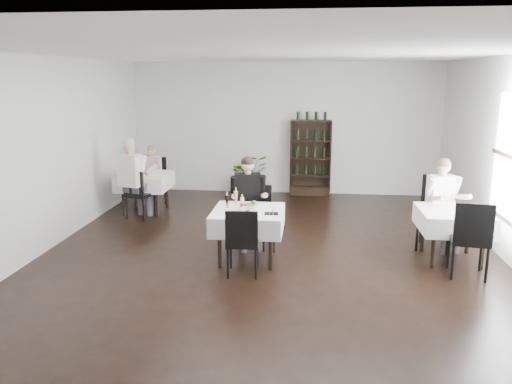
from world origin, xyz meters
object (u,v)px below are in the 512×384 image
at_px(potted_tree, 249,175).
at_px(diner_main, 248,195).
at_px(main_table, 248,220).
at_px(wine_shelf, 310,159).

height_order(potted_tree, diner_main, diner_main).
bearing_deg(main_table, diner_main, 96.69).
distance_m(potted_tree, diner_main, 3.64).
bearing_deg(diner_main, wine_shelf, 75.31).
bearing_deg(potted_tree, wine_shelf, 4.66).
height_order(main_table, potted_tree, potted_tree).
bearing_deg(potted_tree, diner_main, -83.16).
bearing_deg(wine_shelf, potted_tree, -175.34).
relative_size(wine_shelf, main_table, 1.70).
xyz_separation_m(wine_shelf, diner_main, (-0.97, -3.70, 0.00)).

